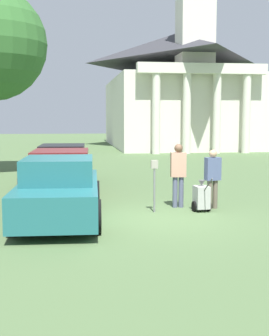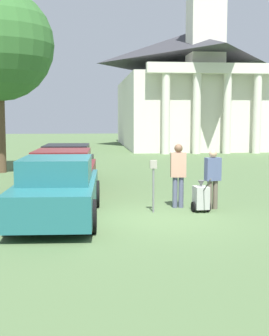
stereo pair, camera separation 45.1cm
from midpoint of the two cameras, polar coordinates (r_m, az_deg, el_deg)
ground_plane at (r=11.69m, az=3.31°, el=-6.25°), size 120.00×120.00×0.00m
parked_car_teal at (r=11.67m, az=-8.30°, el=-2.74°), size 2.18×4.91×1.55m
parked_car_maroon at (r=14.52m, az=-7.81°, el=-1.00°), size 2.18×5.25×1.53m
parked_car_black at (r=17.64m, az=-7.46°, el=0.22°), size 2.13×5.18×1.51m
parking_meter at (r=12.36m, az=3.37°, el=-1.01°), size 0.18×0.09×1.39m
person_worker at (r=13.06m, az=6.34°, el=-0.42°), size 0.43×0.25×1.78m
person_supervisor at (r=13.00m, az=10.50°, el=-0.93°), size 0.45×0.30×1.64m
equipment_cart at (r=12.66m, az=9.12°, el=-3.57°), size 0.49×1.00×1.00m
church at (r=40.79m, az=6.70°, el=10.19°), size 10.85×17.61×24.43m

